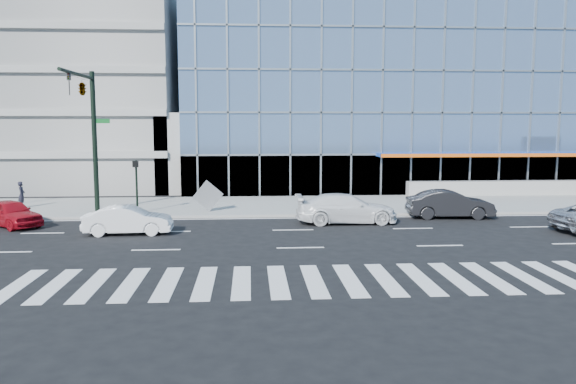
% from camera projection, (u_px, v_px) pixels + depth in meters
% --- Properties ---
extents(ground, '(160.00, 160.00, 0.00)m').
position_uv_depth(ground, '(293.00, 230.00, 27.56)').
color(ground, black).
rests_on(ground, ground).
extents(sidewalk, '(120.00, 8.00, 0.15)m').
position_uv_depth(sidewalk, '(283.00, 205.00, 35.47)').
color(sidewalk, gray).
rests_on(sidewalk, ground).
extents(theatre_building, '(42.00, 26.00, 15.00)m').
position_uv_depth(theatre_building, '(419.00, 100.00, 53.36)').
color(theatre_building, '#6A89B1').
rests_on(theatre_building, ground).
extents(parking_garage, '(24.00, 24.00, 20.00)m').
position_uv_depth(parking_garage, '(51.00, 71.00, 50.75)').
color(parking_garage, gray).
rests_on(parking_garage, ground).
extents(ramp_block, '(6.00, 8.00, 6.00)m').
position_uv_depth(ramp_block, '(201.00, 152.00, 44.62)').
color(ramp_block, gray).
rests_on(ramp_block, ground).
extents(tower_backdrop, '(14.00, 14.00, 48.00)m').
position_uv_depth(tower_backdrop, '(78.00, 9.00, 91.97)').
color(tower_backdrop, gray).
rests_on(tower_backdrop, ground).
extents(traffic_signal, '(1.14, 5.74, 8.00)m').
position_uv_depth(traffic_signal, '(86.00, 106.00, 30.60)').
color(traffic_signal, black).
rests_on(traffic_signal, sidewalk).
extents(ped_signal_post, '(0.30, 0.33, 3.00)m').
position_uv_depth(ped_signal_post, '(136.00, 178.00, 31.62)').
color(ped_signal_post, black).
rests_on(ped_signal_post, sidewalk).
extents(white_suv, '(5.33, 2.24, 1.54)m').
position_uv_depth(white_suv, '(346.00, 209.00, 29.45)').
color(white_suv, white).
rests_on(white_suv, ground).
extents(white_sedan, '(4.14, 1.56, 1.35)m').
position_uv_depth(white_sedan, '(128.00, 220.00, 26.45)').
color(white_sedan, white).
rests_on(white_sedan, ground).
extents(dark_sedan, '(4.78, 1.98, 1.54)m').
position_uv_depth(dark_sedan, '(450.00, 204.00, 31.04)').
color(dark_sedan, black).
rests_on(dark_sedan, ground).
extents(red_sedan, '(4.14, 3.83, 1.38)m').
position_uv_depth(red_sedan, '(10.00, 213.00, 28.43)').
color(red_sedan, '#AB0D19').
rests_on(red_sedan, ground).
extents(pedestrian, '(0.47, 0.64, 1.59)m').
position_uv_depth(pedestrian, '(22.00, 195.00, 33.85)').
color(pedestrian, black).
rests_on(pedestrian, sidewalk).
extents(tilted_panel, '(1.76, 0.62, 1.83)m').
position_uv_depth(tilted_panel, '(208.00, 196.00, 32.33)').
color(tilted_panel, '#999999').
rests_on(tilted_panel, sidewalk).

